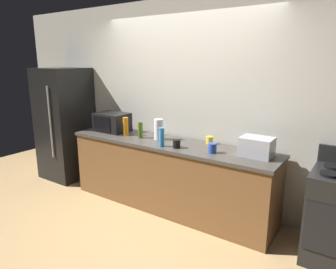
{
  "coord_description": "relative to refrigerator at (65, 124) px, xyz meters",
  "views": [
    {
      "loc": [
        2.1,
        -2.69,
        1.92
      ],
      "look_at": [
        0.0,
        0.4,
        1.0
      ],
      "focal_mm": 32.44,
      "sensor_mm": 36.0,
      "label": 1
    }
  ],
  "objects": [
    {
      "name": "ground_plane",
      "position": [
        2.05,
        -0.4,
        -0.9
      ],
      "size": [
        8.0,
        8.0,
        0.0
      ],
      "primitive_type": "plane",
      "color": "tan"
    },
    {
      "name": "back_wall",
      "position": [
        2.05,
        0.41,
        0.45
      ],
      "size": [
        6.4,
        0.1,
        2.7
      ],
      "primitive_type": "cube",
      "color": "beige",
      "rests_on": "ground_plane"
    },
    {
      "name": "counter_run",
      "position": [
        2.05,
        0.0,
        -0.45
      ],
      "size": [
        2.84,
        0.64,
        0.9
      ],
      "color": "brown",
      "rests_on": "ground_plane"
    },
    {
      "name": "refrigerator",
      "position": [
        0.0,
        0.0,
        0.0
      ],
      "size": [
        0.72,
        0.73,
        1.8
      ],
      "color": "black",
      "rests_on": "ground_plane"
    },
    {
      "name": "microwave",
      "position": [
        1.03,
        0.05,
        0.13
      ],
      "size": [
        0.48,
        0.35,
        0.27
      ],
      "color": "black",
      "rests_on": "counter_run"
    },
    {
      "name": "toaster_oven",
      "position": [
        3.17,
        0.06,
        0.1
      ],
      "size": [
        0.34,
        0.26,
        0.21
      ],
      "primitive_type": "cube",
      "color": "#B7BABF",
      "rests_on": "counter_run"
    },
    {
      "name": "paper_towel_roll",
      "position": [
        1.87,
        0.05,
        0.13
      ],
      "size": [
        0.12,
        0.12,
        0.27
      ],
      "primitive_type": "cylinder",
      "color": "white",
      "rests_on": "counter_run"
    },
    {
      "name": "bottle_dish_soap",
      "position": [
        1.36,
        -0.03,
        0.13
      ],
      "size": [
        0.07,
        0.07,
        0.25
      ],
      "primitive_type": "cylinder",
      "color": "orange",
      "rests_on": "counter_run"
    },
    {
      "name": "bottle_olive_oil",
      "position": [
        1.62,
        -0.02,
        0.11
      ],
      "size": [
        0.06,
        0.06,
        0.22
      ],
      "primitive_type": "cylinder",
      "color": "#4C6B19",
      "rests_on": "counter_run"
    },
    {
      "name": "bottle_spray_cleaner",
      "position": [
        2.1,
        -0.21,
        0.12
      ],
      "size": [
        0.07,
        0.07,
        0.23
      ],
      "primitive_type": "cylinder",
      "color": "#338CE5",
      "rests_on": "counter_run"
    },
    {
      "name": "mug_yellow",
      "position": [
        2.52,
        0.23,
        0.05
      ],
      "size": [
        0.09,
        0.09,
        0.09
      ],
      "primitive_type": "cylinder",
      "color": "yellow",
      "rests_on": "counter_run"
    },
    {
      "name": "mug_black",
      "position": [
        2.28,
        -0.16,
        0.05
      ],
      "size": [
        0.09,
        0.09,
        0.1
      ],
      "primitive_type": "cylinder",
      "color": "black",
      "rests_on": "counter_run"
    },
    {
      "name": "mug_blue",
      "position": [
        2.72,
        -0.1,
        0.05
      ],
      "size": [
        0.1,
        0.1,
        0.11
      ],
      "primitive_type": "cylinder",
      "color": "#2D4CB2",
      "rests_on": "counter_run"
    }
  ]
}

